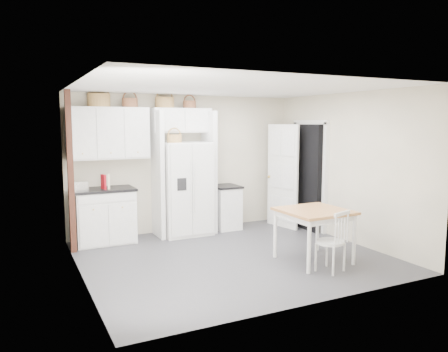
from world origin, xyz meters
TOP-DOWN VIEW (x-y plane):
  - floor at (0.00, 0.00)m, footprint 4.50×4.50m
  - ceiling at (0.00, 0.00)m, footprint 4.50×4.50m
  - wall_back at (0.00, 2.00)m, footprint 4.50×0.00m
  - wall_left at (-2.25, 0.00)m, footprint 0.00×4.00m
  - wall_right at (2.25, 0.00)m, footprint 0.00×4.00m
  - refrigerator at (-0.15, 1.66)m, footprint 0.89×0.72m
  - base_cab_left at (-1.63, 1.70)m, footprint 0.99×0.62m
  - base_cab_right at (0.72, 1.70)m, footprint 0.47×0.56m
  - dining_table at (1.00, -0.72)m, footprint 0.97×0.97m
  - windsor_chair at (0.93, -1.20)m, footprint 0.51×0.49m
  - counter_left at (-1.63, 1.70)m, footprint 1.03×0.67m
  - counter_right at (0.72, 1.70)m, footprint 0.50×0.60m
  - toaster at (-2.03, 1.59)m, footprint 0.24×0.15m
  - cookbook_red at (-1.64, 1.62)m, footprint 0.07×0.17m
  - cookbook_cream at (-1.55, 1.62)m, footprint 0.07×0.17m
  - basket_upper_b at (-1.64, 1.83)m, footprint 0.38×0.38m
  - basket_upper_c at (-1.10, 1.83)m, footprint 0.27×0.27m
  - basket_bridge_a at (-0.46, 1.83)m, footprint 0.34×0.34m
  - basket_bridge_b at (0.02, 1.83)m, footprint 0.25×0.25m
  - basket_fridge_a at (-0.38, 1.56)m, footprint 0.27×0.27m
  - upper_cabinet at (-1.50, 1.83)m, footprint 1.40×0.34m
  - bridge_cabinet at (-0.15, 1.83)m, footprint 1.12×0.34m
  - fridge_panel_left at (-0.66, 1.70)m, footprint 0.08×0.60m
  - fridge_panel_right at (0.36, 1.70)m, footprint 0.08×0.60m
  - trim_post at (-2.20, 1.35)m, footprint 0.09×0.09m
  - doorway_void at (2.16, 1.00)m, footprint 0.18×0.85m
  - door_slab at (1.80, 1.33)m, footprint 0.21×0.79m

SIDE VIEW (x-z plane):
  - floor at x=0.00m, z-range 0.00..0.00m
  - dining_table at x=1.00m, z-range 0.00..0.79m
  - base_cab_right at x=0.72m, z-range 0.00..0.82m
  - windsor_chair at x=0.93m, z-range 0.00..0.84m
  - base_cab_left at x=-1.63m, z-range 0.00..0.92m
  - counter_right at x=0.72m, z-range 0.82..0.86m
  - refrigerator at x=-0.15m, z-range 0.00..1.73m
  - counter_left at x=-1.63m, z-range 0.92..0.96m
  - doorway_void at x=2.16m, z-range 0.00..2.05m
  - door_slab at x=1.80m, z-range 0.00..2.05m
  - toaster at x=-2.03m, z-range 0.96..1.11m
  - cookbook_cream at x=-1.55m, z-range 0.96..1.21m
  - cookbook_red at x=-1.64m, z-range 0.96..1.21m
  - fridge_panel_left at x=-0.66m, z-range 0.00..2.30m
  - fridge_panel_right at x=0.36m, z-range 0.00..2.30m
  - wall_back at x=0.00m, z-range -0.95..3.55m
  - wall_left at x=-2.25m, z-range -0.70..3.30m
  - wall_right at x=2.25m, z-range -0.70..3.30m
  - trim_post at x=-2.20m, z-range 0.00..2.60m
  - basket_fridge_a at x=-0.38m, z-range 1.73..1.87m
  - upper_cabinet at x=-1.50m, z-range 1.45..2.35m
  - bridge_cabinet at x=-0.15m, z-range 1.90..2.35m
  - basket_bridge_b at x=0.02m, z-range 2.35..2.49m
  - basket_upper_c at x=-1.10m, z-range 2.35..2.51m
  - basket_bridge_a at x=-0.46m, z-range 2.35..2.54m
  - basket_upper_b at x=-1.64m, z-range 2.35..2.57m
  - ceiling at x=0.00m, z-range 2.60..2.60m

